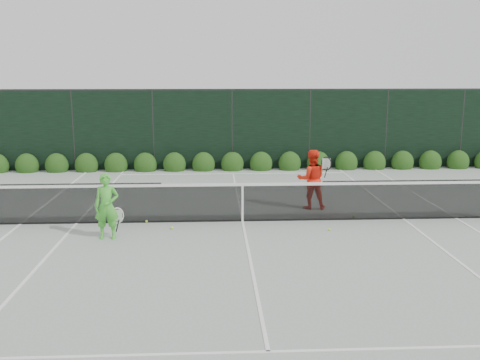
{
  "coord_description": "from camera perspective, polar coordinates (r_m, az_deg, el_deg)",
  "views": [
    {
      "loc": [
        -0.7,
        -12.92,
        3.68
      ],
      "look_at": [
        -0.05,
        0.3,
        1.0
      ],
      "focal_mm": 40.0,
      "sensor_mm": 36.0,
      "label": 1
    }
  ],
  "objects": [
    {
      "name": "player_man",
      "position": [
        14.68,
        7.64,
        0.09
      ],
      "size": [
        0.88,
        0.63,
        1.63
      ],
      "rotation": [
        0.0,
        0.0,
        3.12
      ],
      "color": "#FF2C15",
      "rests_on": "ground"
    },
    {
      "name": "hedge_row",
      "position": [
        20.38,
        -0.82,
        1.71
      ],
      "size": [
        31.66,
        0.65,
        0.94
      ],
      "color": "#18390F",
      "rests_on": "ground"
    },
    {
      "name": "player_woman",
      "position": [
        12.28,
        -14.02,
        -2.75
      ],
      "size": [
        0.62,
        0.37,
        1.49
      ],
      "rotation": [
        0.0,
        0.0,
        0.02
      ],
      "color": "green",
      "rests_on": "ground"
    },
    {
      "name": "court_lines",
      "position": [
        13.45,
        0.27,
        -4.41
      ],
      "size": [
        11.03,
        23.83,
        0.01
      ],
      "color": "white",
      "rests_on": "ground"
    },
    {
      "name": "tennis_net",
      "position": [
        13.32,
        0.16,
        -2.23
      ],
      "size": [
        12.9,
        0.1,
        1.07
      ],
      "color": "black",
      "rests_on": "ground"
    },
    {
      "name": "windscreen_fence",
      "position": [
        10.46,
        1.08,
        -0.5
      ],
      "size": [
        32.0,
        21.07,
        3.06
      ],
      "color": "black",
      "rests_on": "ground"
    },
    {
      "name": "tennis_balls",
      "position": [
        13.13,
        1.18,
        -4.67
      ],
      "size": [
        5.33,
        1.14,
        0.07
      ],
      "color": "#C7F135",
      "rests_on": "ground"
    },
    {
      "name": "ground",
      "position": [
        13.45,
        0.27,
        -4.43
      ],
      "size": [
        80.0,
        80.0,
        0.0
      ],
      "primitive_type": "plane",
      "color": "gray",
      "rests_on": "ground"
    }
  ]
}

